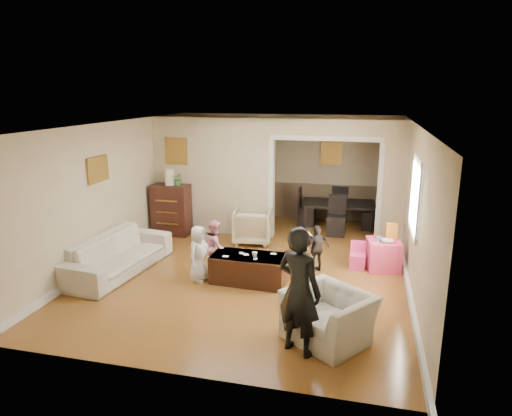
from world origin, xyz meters
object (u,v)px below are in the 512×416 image
(cyan_cup, at_px, (379,239))
(child_toddler, at_px, (317,248))
(sofa, at_px, (118,254))
(armchair_front, at_px, (328,317))
(dresser, at_px, (171,210))
(adult_person, at_px, (299,291))
(child_kneel_b, at_px, (216,246))
(table_lamp, at_px, (170,177))
(child_kneel_a, at_px, (199,254))
(coffee_cup, at_px, (255,255))
(armchair_back, at_px, (253,226))
(dining_table, at_px, (338,215))
(coffee_table, at_px, (250,269))
(play_table, at_px, (383,255))

(cyan_cup, xyz_separation_m, child_toddler, (-1.07, -0.33, -0.16))
(sofa, xyz_separation_m, cyan_cup, (4.51, 1.20, 0.26))
(armchair_front, distance_m, dresser, 5.37)
(cyan_cup, bearing_deg, armchair_front, -103.92)
(adult_person, xyz_separation_m, child_kneel_b, (-1.82, 2.23, -0.34))
(table_lamp, bearing_deg, child_kneel_a, -56.68)
(dresser, relative_size, coffee_cup, 12.44)
(coffee_cup, bearing_deg, sofa, -178.50)
(table_lamp, relative_size, child_kneel_a, 0.37)
(armchair_back, height_order, coffee_cup, armchair_back)
(dining_table, xyz_separation_m, child_toddler, (-0.19, -2.86, 0.13))
(armchair_back, xyz_separation_m, cyan_cup, (2.57, -0.95, 0.23))
(table_lamp, bearing_deg, sofa, -90.41)
(sofa, xyz_separation_m, coffee_table, (2.40, 0.12, -0.09))
(dresser, xyz_separation_m, coffee_table, (2.38, -2.18, -0.33))
(armchair_back, xyz_separation_m, play_table, (2.67, -0.90, -0.09))
(sofa, relative_size, dining_table, 1.34)
(coffee_table, xyz_separation_m, cyan_cup, (2.12, 1.08, 0.35))
(sofa, relative_size, child_kneel_b, 2.38)
(sofa, xyz_separation_m, play_table, (4.61, 1.25, -0.06))
(play_table, xyz_separation_m, cyan_cup, (-0.10, -0.05, 0.31))
(armchair_front, bearing_deg, child_kneel_b, 174.89)
(dresser, relative_size, child_toddler, 1.33)
(play_table, bearing_deg, cyan_cup, -153.43)
(dresser, xyz_separation_m, adult_person, (3.50, -4.11, 0.25))
(child_kneel_a, bearing_deg, dining_table, -16.20)
(armchair_front, bearing_deg, adult_person, -97.26)
(dining_table, bearing_deg, child_kneel_a, -123.88)
(armchair_back, distance_m, child_kneel_b, 1.75)
(coffee_table, xyz_separation_m, coffee_cup, (0.10, -0.05, 0.28))
(child_kneel_a, bearing_deg, dresser, 46.19)
(dresser, height_order, child_kneel_a, dresser)
(armchair_front, relative_size, dresser, 0.89)
(child_kneel_a, bearing_deg, table_lamp, 46.19)
(coffee_table, relative_size, child_kneel_b, 1.32)
(adult_person, bearing_deg, play_table, -83.29)
(dresser, relative_size, child_kneel_b, 1.19)
(cyan_cup, relative_size, child_toddler, 0.09)
(table_lamp, relative_size, cyan_cup, 4.50)
(armchair_back, height_order, table_lamp, table_lamp)
(armchair_back, bearing_deg, dining_table, -143.68)
(sofa, distance_m, dresser, 2.30)
(cyan_cup, height_order, child_toddler, child_toddler)
(table_lamp, height_order, play_table, table_lamp)
(armchair_back, relative_size, cyan_cup, 9.92)
(adult_person, bearing_deg, dresser, -23.17)
(armchair_back, distance_m, armchair_front, 4.08)
(armchair_front, bearing_deg, child_kneel_a, -175.79)
(table_lamp, xyz_separation_m, child_kneel_a, (1.53, -2.33, -0.83))
(table_lamp, height_order, child_kneel_b, table_lamp)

